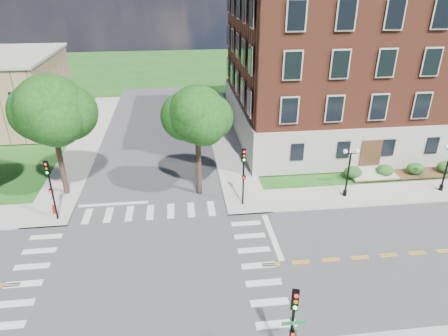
{
  "coord_description": "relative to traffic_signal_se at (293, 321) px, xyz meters",
  "views": [
    {
      "loc": [
        2.63,
        -19.77,
        16.87
      ],
      "look_at": [
        5.9,
        7.9,
        3.2
      ],
      "focal_mm": 32.0,
      "sensor_mm": 36.0,
      "label": 1
    }
  ],
  "objects": [
    {
      "name": "street_sign_pole",
      "position": [
        0.04,
        -0.04,
        -0.88
      ],
      "size": [
        1.1,
        1.1,
        3.1
      ],
      "color": "gray",
      "rests_on": "ground"
    },
    {
      "name": "road_ns",
      "position": [
        -7.11,
        7.53,
        -3.18
      ],
      "size": [
        12.0,
        90.0,
        0.01
      ],
      "primitive_type": "cube",
      "color": "#3D3D3F",
      "rests_on": "ground"
    },
    {
      "name": "traffic_signal_ne",
      "position": [
        0.26,
        14.95,
        0.0
      ],
      "size": [
        0.38,
        0.45,
        4.8
      ],
      "color": "black",
      "rests_on": "ground"
    },
    {
      "name": "stop_bar_east",
      "position": [
        1.69,
        10.53,
        -3.19
      ],
      "size": [
        0.4,
        5.5,
        0.0
      ],
      "primitive_type": "cube",
      "color": "silver",
      "rests_on": "ground"
    },
    {
      "name": "twin_lamp_west",
      "position": [
        8.94,
        15.3,
        -0.66
      ],
      "size": [
        1.36,
        0.36,
        4.23
      ],
      "color": "black",
      "rests_on": "ground"
    },
    {
      "name": "road_ew",
      "position": [
        -7.11,
        7.53,
        -3.18
      ],
      "size": [
        90.0,
        12.0,
        0.01
      ],
      "primitive_type": "cube",
      "color": "#3D3D3F",
      "rests_on": "ground"
    },
    {
      "name": "twin_lamp_east",
      "position": [
        17.46,
        15.2,
        -0.66
      ],
      "size": [
        1.36,
        0.36,
        4.23
      ],
      "color": "black",
      "rests_on": "ground"
    },
    {
      "name": "sidewalk_ne",
      "position": [
        8.27,
        22.9,
        -3.13
      ],
      "size": [
        34.0,
        34.0,
        0.12
      ],
      "color": "#9E9B93",
      "rests_on": "ground"
    },
    {
      "name": "fire_hydrant",
      "position": [
        -14.42,
        15.33,
        -2.72
      ],
      "size": [
        0.35,
        0.35,
        0.75
      ],
      "color": "maroon",
      "rests_on": "ground"
    },
    {
      "name": "traffic_signal_nw",
      "position": [
        -14.0,
        14.47,
        0.0
      ],
      "size": [
        0.38,
        0.46,
        4.8
      ],
      "color": "black",
      "rests_on": "ground"
    },
    {
      "name": "traffic_signal_se",
      "position": [
        0.0,
        0.0,
        0.0
      ],
      "size": [
        0.37,
        0.44,
        4.8
      ],
      "color": "black",
      "rests_on": "ground"
    },
    {
      "name": "tree_d",
      "position": [
        -3.08,
        17.29,
        3.79
      ],
      "size": [
        4.59,
        4.59,
        9.19
      ],
      "color": "#312118",
      "rests_on": "ground"
    },
    {
      "name": "crosswalk_east",
      "position": [
        0.09,
        7.53,
        -3.19
      ],
      "size": [
        2.2,
        10.2,
        0.02
      ],
      "primitive_type": null,
      "color": "silver",
      "rests_on": "ground"
    },
    {
      "name": "ground",
      "position": [
        -7.11,
        7.53,
        -3.19
      ],
      "size": [
        160.0,
        160.0,
        0.0
      ],
      "primitive_type": "plane",
      "color": "#1A5016",
      "rests_on": "ground"
    },
    {
      "name": "main_building",
      "position": [
        16.89,
        29.52,
        5.15
      ],
      "size": [
        30.6,
        22.4,
        16.5
      ],
      "color": "#A7A193",
      "rests_on": "ground"
    },
    {
      "name": "tree_c",
      "position": [
        -14.24,
        18.48,
        4.22
      ],
      "size": [
        5.5,
        5.5,
        10.06
      ],
      "color": "#312118",
      "rests_on": "ground"
    },
    {
      "name": "shrub_row",
      "position": [
        19.89,
        18.33,
        -3.19
      ],
      "size": [
        18.0,
        2.0,
        1.3
      ],
      "primitive_type": null,
      "color": "#194D1C",
      "rests_on": "ground"
    }
  ]
}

